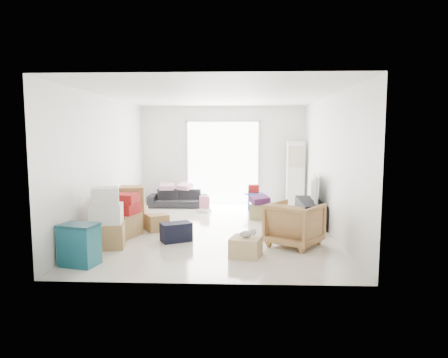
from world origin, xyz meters
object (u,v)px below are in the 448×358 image
storage_bins (79,245)px  wood_crate (246,247)px  tv_console (310,212)px  ottoman (259,212)px  armchair (295,222)px  television (310,198)px  sofa (178,195)px  ac_tower (295,174)px  kids_table (253,192)px

storage_bins → wood_crate: (2.47, 0.54, -0.16)m
tv_console → ottoman: tv_console is taller
storage_bins → wood_crate: storage_bins is taller
storage_bins → armchair: bearing=19.5°
television → sofa: bearing=66.1°
tv_console → storage_bins: storage_bins is taller
television → sofa: 3.73m
ac_tower → tv_console: ac_tower is taller
wood_crate → ac_tower: bearing=72.8°
wood_crate → sofa: bearing=112.3°
sofa → kids_table: bearing=-8.2°
ac_tower → tv_console: size_ratio=1.16×
sofa → armchair: bearing=-54.6°
armchair → wood_crate: 1.10m
storage_bins → ac_tower: bearing=52.3°
ac_tower → armchair: (-0.52, -3.81, -0.46)m
sofa → television: bearing=-31.1°
ac_tower → armchair: 3.87m
storage_bins → wood_crate: size_ratio=1.36×
tv_console → ottoman: bearing=159.0°
sofa → wood_crate: (1.76, -4.30, -0.15)m
armchair → television: bearing=-72.7°
sofa → ottoman: (2.11, -1.50, -0.13)m
television → storage_bins: bearing=133.9°
television → ottoman: size_ratio=2.74×
ottoman → wood_crate: size_ratio=0.77×
wood_crate → television: bearing=59.1°
ac_tower → kids_table: 1.28m
television → wood_crate: (-1.43, -2.39, -0.41)m
tv_console → television: bearing=0.0°
television → sofa: size_ratio=0.62×
ac_tower → storage_bins: ac_tower is taller
television → storage_bins: television is taller
tv_console → kids_table: 2.01m
television → sofa: (-3.19, 1.91, -0.26)m
ac_tower → television: ac_tower is taller
storage_bins → kids_table: (2.73, 4.55, 0.14)m
tv_console → armchair: bearing=-108.1°
ac_tower → kids_table: (-1.12, -0.43, -0.42)m
tv_console → kids_table: size_ratio=2.36×
tv_console → armchair: 1.84m
armchair → wood_crate: (-0.86, -0.64, -0.27)m
ac_tower → television: size_ratio=1.81×
sofa → storage_bins: storage_bins is taller
tv_console → storage_bins: size_ratio=2.42×
sofa → ottoman: 2.59m
armchair → tv_console: bearing=-72.7°
ac_tower → tv_console: bearing=-88.6°
storage_bins → television: bearing=36.9°
ac_tower → storage_bins: bearing=-127.7°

